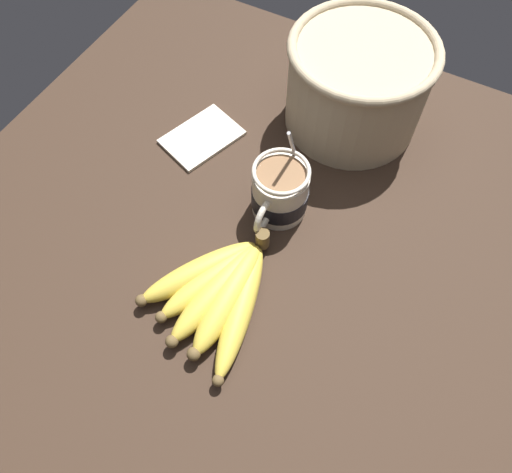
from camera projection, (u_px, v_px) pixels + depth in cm
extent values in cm
cube|color=#332319|center=(259.00, 258.00, 72.98)|extent=(98.09, 98.09, 2.69)
cylinder|color=beige|center=(280.00, 192.00, 72.25)|extent=(8.17, 8.17, 8.15)
cylinder|color=black|center=(280.00, 196.00, 73.02)|extent=(8.37, 8.37, 3.18)
torus|color=beige|center=(264.00, 216.00, 69.65)|extent=(5.27, 0.90, 5.27)
cylinder|color=#846042|center=(281.00, 175.00, 68.63)|extent=(6.97, 6.97, 0.40)
torus|color=beige|center=(281.00, 171.00, 67.90)|extent=(8.17, 8.17, 0.60)
cylinder|color=#B2B2B7|center=(295.00, 153.00, 70.32)|extent=(5.91, 0.50, 14.01)
ellipsoid|color=#B2B2B7|center=(284.00, 195.00, 75.11)|extent=(3.00, 2.00, 0.80)
cylinder|color=brown|center=(262.00, 238.00, 69.93)|extent=(2.00, 2.00, 3.00)
ellipsoid|color=gold|center=(200.00, 272.00, 68.30)|extent=(16.68, 12.44, 3.74)
sphere|color=brown|center=(141.00, 301.00, 66.17)|extent=(1.68, 1.68, 1.68)
ellipsoid|color=gold|center=(210.00, 280.00, 67.75)|extent=(16.56, 9.22, 3.59)
sphere|color=brown|center=(161.00, 317.00, 65.09)|extent=(1.61, 1.61, 1.61)
ellipsoid|color=gold|center=(217.00, 291.00, 66.78)|extent=(17.98, 6.79, 3.85)
sphere|color=brown|center=(172.00, 341.00, 63.32)|extent=(1.73, 1.73, 1.73)
ellipsoid|color=gold|center=(229.00, 298.00, 66.24)|extent=(17.50, 4.45, 4.00)
sphere|color=brown|center=(196.00, 355.00, 62.35)|extent=(1.80, 1.80, 1.80)
ellipsoid|color=gold|center=(240.00, 310.00, 65.72)|extent=(19.50, 7.52, 3.37)
sphere|color=brown|center=(218.00, 380.00, 61.09)|extent=(1.52, 1.52, 1.52)
cylinder|color=tan|center=(356.00, 87.00, 78.39)|extent=(21.72, 21.72, 14.66)
torus|color=tan|center=(365.00, 49.00, 72.04)|extent=(22.81, 22.81, 1.52)
cube|color=beige|center=(202.00, 137.00, 82.42)|extent=(14.35, 12.13, 0.60)
cylinder|color=silver|center=(361.00, 99.00, 86.75)|extent=(17.29, 17.29, 0.60)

